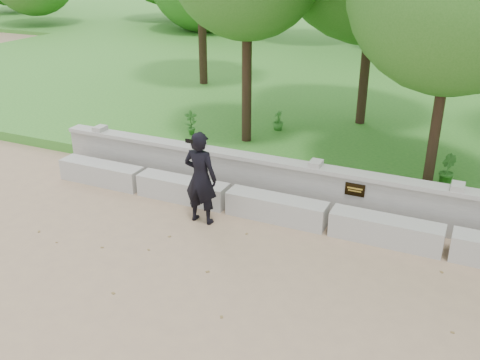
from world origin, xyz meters
name	(u,v)px	position (x,y,z in m)	size (l,w,h in m)	color
ground	(293,286)	(0.00, 0.00, 0.00)	(80.00, 80.00, 0.00)	#9B805F
lawn	(420,81)	(0.00, 14.00, 0.12)	(40.00, 22.00, 0.25)	#2E7425
concrete_bench	(329,219)	(0.00, 1.90, 0.22)	(11.90, 0.45, 0.45)	#B2B0A8
parapet_wall	(340,192)	(0.00, 2.60, 0.46)	(12.50, 0.35, 0.90)	#A7A59E
man_main	(200,178)	(-2.23, 1.26, 0.87)	(0.64, 0.58, 1.74)	black
shrub_a	(191,123)	(-4.48, 4.86, 0.56)	(0.33, 0.22, 0.62)	#347628
shrub_b	(446,170)	(1.72, 4.24, 0.58)	(0.36, 0.29, 0.66)	#347628
shrub_d	(278,120)	(-2.60, 6.15, 0.51)	(0.29, 0.26, 0.51)	#347628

